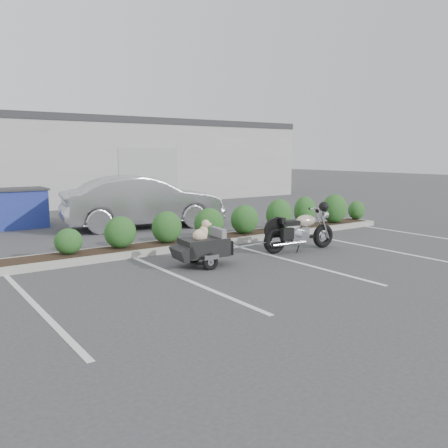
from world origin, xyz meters
TOP-DOWN VIEW (x-y plane):
  - ground at (0.00, 0.00)m, footprint 90.00×90.00m
  - planter_kerb at (1.00, 2.20)m, footprint 12.00×1.00m
  - building at (0.00, 17.00)m, footprint 26.00×10.00m
  - motorcycle at (2.15, 0.17)m, footprint 2.09×0.74m
  - pet_trailer at (-0.63, 0.19)m, footprint 1.68×0.94m
  - sedan at (0.65, 5.70)m, footprint 5.25×2.68m
  - dumpster at (-2.71, 7.99)m, footprint 1.92×1.32m

SIDE VIEW (x-z plane):
  - ground at x=0.00m, z-range 0.00..0.00m
  - planter_kerb at x=1.00m, z-range 0.00..0.15m
  - pet_trailer at x=-0.63m, z-range -0.08..0.91m
  - motorcycle at x=2.15m, z-range -0.12..1.08m
  - dumpster at x=-2.71m, z-range 0.01..1.26m
  - sedan at x=0.65m, z-range 0.00..1.65m
  - building at x=0.00m, z-range 0.00..4.00m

